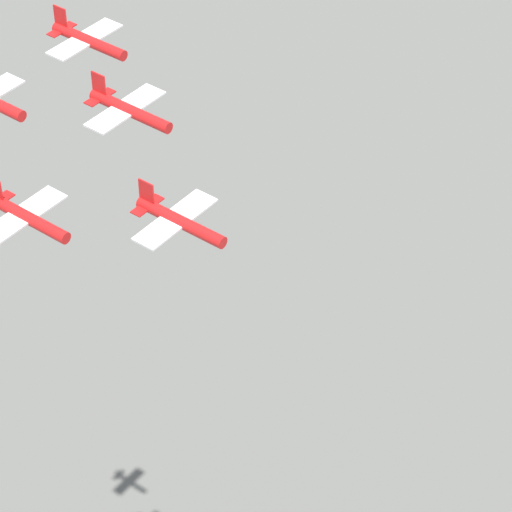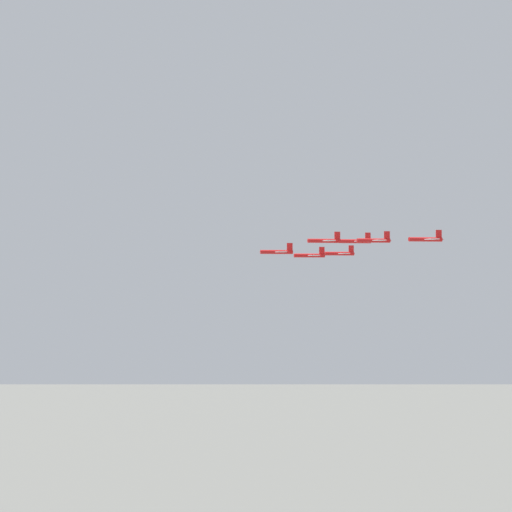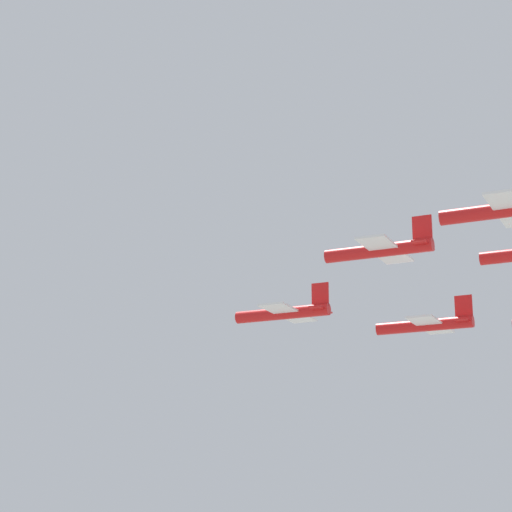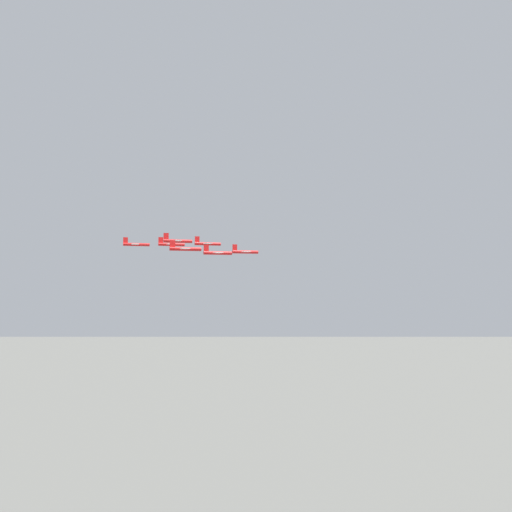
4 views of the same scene
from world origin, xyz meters
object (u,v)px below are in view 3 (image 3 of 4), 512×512
Objects in this scene: jet_0 at (286,313)px; jet_1 at (383,250)px; jet_2 at (428,325)px; jet_3 at (508,209)px.

jet_1 is at bearing -120.47° from jet_0.
jet_1 is 1.00× the size of jet_2.
jet_1 is 1.00× the size of jet_3.
jet_3 is at bearing -150.46° from jet_2.
jet_3 reaches higher than jet_0.
jet_1 is (-1.24, 14.37, 3.17)m from jet_0.
jet_2 is 1.00× the size of jet_3.
jet_2 is (-11.92, -8.47, -4.09)m from jet_1.
jet_1 reaches higher than jet_2.
jet_0 reaches higher than jet_2.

